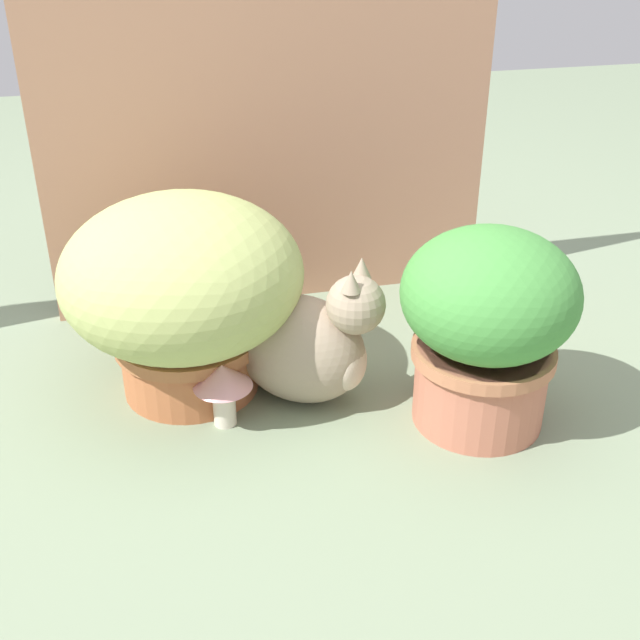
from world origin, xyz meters
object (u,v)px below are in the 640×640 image
grass_planter (183,287)px  mushroom_ornament_pink (223,382)px  leafy_planter (487,322)px  cat (308,345)px

grass_planter → mushroom_ornament_pink: bearing=-71.5°
mushroom_ornament_pink → leafy_planter: bearing=-12.1°
grass_planter → cat: bearing=-23.9°
leafy_planter → mushroom_ornament_pink: leafy_planter is taller
grass_planter → mushroom_ornament_pink: size_ratio=3.59×
grass_planter → cat: 0.26m
cat → leafy_planter: bearing=-26.1°
cat → mushroom_ornament_pink: size_ratio=2.54×
grass_planter → mushroom_ornament_pink: 0.20m
mushroom_ornament_pink → cat: bearing=14.3°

